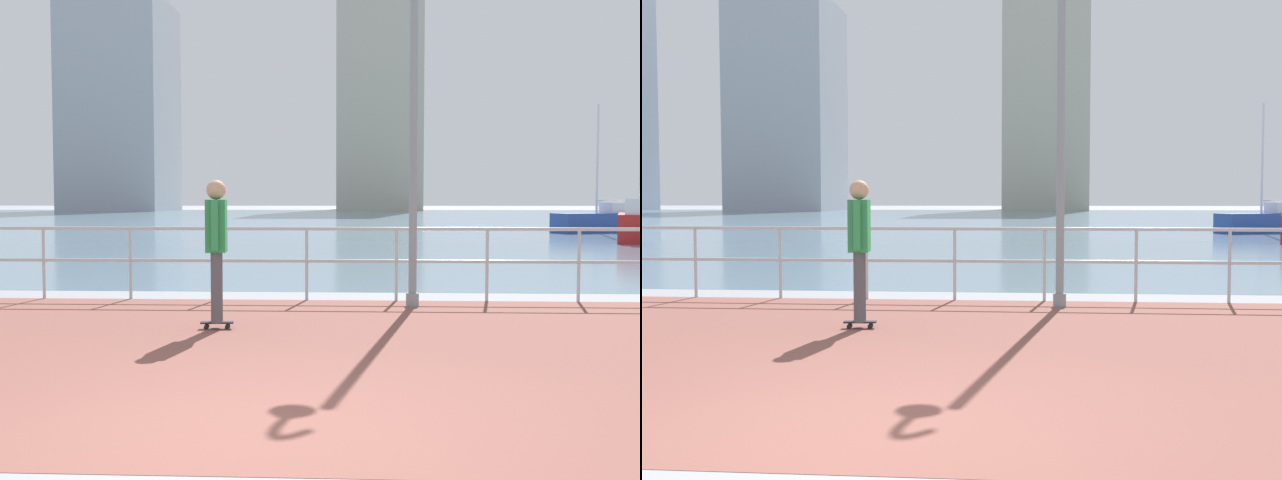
% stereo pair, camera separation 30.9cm
% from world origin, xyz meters
% --- Properties ---
extents(ground, '(220.00, 220.00, 0.00)m').
position_xyz_m(ground, '(0.00, 40.00, 0.00)').
color(ground, gray).
extents(brick_paving, '(28.00, 7.52, 0.01)m').
position_xyz_m(brick_paving, '(0.00, 3.08, 0.00)').
color(brick_paving, brown).
rests_on(brick_paving, ground).
extents(harbor_water, '(180.00, 88.00, 0.00)m').
position_xyz_m(harbor_water, '(0.00, 51.84, 0.00)').
color(harbor_water, slate).
rests_on(harbor_water, ground).
extents(waterfront_railing, '(25.25, 0.06, 1.15)m').
position_xyz_m(waterfront_railing, '(-0.00, 6.84, 0.79)').
color(waterfront_railing, '#B2BCC1').
rests_on(waterfront_railing, ground).
extents(lamppost, '(0.60, 0.71, 5.73)m').
position_xyz_m(lamppost, '(1.51, 6.11, 3.17)').
color(lamppost, gray).
rests_on(lamppost, ground).
extents(skateboarder, '(0.41, 0.56, 1.82)m').
position_xyz_m(skateboarder, '(-0.92, 4.18, 1.10)').
color(skateboarder, black).
rests_on(skateboarder, ground).
extents(sailboat_white, '(4.39, 2.83, 5.91)m').
position_xyz_m(sailboat_white, '(12.01, 30.60, 0.56)').
color(sailboat_white, '#284799').
rests_on(sailboat_white, ground).
extents(tower_brick, '(12.04, 13.93, 28.19)m').
position_xyz_m(tower_brick, '(-28.90, 89.46, 13.26)').
color(tower_brick, '#A3A8B2').
rests_on(tower_brick, ground).
extents(tower_concrete, '(10.83, 14.78, 36.36)m').
position_xyz_m(tower_concrete, '(3.64, 96.61, 17.35)').
color(tower_concrete, '#B2AD99').
rests_on(tower_concrete, ground).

